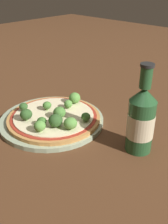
# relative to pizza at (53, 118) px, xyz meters

# --- Properties ---
(ground_plane) EXTENTS (3.00, 3.00, 0.00)m
(ground_plane) POSITION_rel_pizza_xyz_m (0.01, 0.00, -0.02)
(ground_plane) COLOR #4C2D19
(plate) EXTENTS (0.28, 0.28, 0.01)m
(plate) POSITION_rel_pizza_xyz_m (-0.01, 0.00, -0.01)
(plate) COLOR #93A384
(plate) RESTS_ON ground_plane
(pizza) EXTENTS (0.25, 0.25, 0.01)m
(pizza) POSITION_rel_pizza_xyz_m (0.00, 0.00, 0.00)
(pizza) COLOR #B77F42
(pizza) RESTS_ON plate
(broccoli_floret_0) EXTENTS (0.03, 0.03, 0.03)m
(broccoli_floret_0) POSITION_rel_pizza_xyz_m (-0.03, -0.06, 0.02)
(broccoli_floret_0) COLOR #7A9E5B
(broccoli_floret_0) RESTS_ON pizza
(broccoli_floret_1) EXTENTS (0.02, 0.02, 0.02)m
(broccoli_floret_1) POSITION_rel_pizza_xyz_m (-0.08, -0.04, 0.02)
(broccoli_floret_1) COLOR #7A9E5B
(broccoli_floret_1) RESTS_ON pizza
(broccoli_floret_2) EXTENTS (0.03, 0.03, 0.03)m
(broccoli_floret_2) POSITION_rel_pizza_xyz_m (0.02, -0.00, 0.02)
(broccoli_floret_2) COLOR #7A9E5B
(broccoli_floret_2) RESTS_ON pizza
(broccoli_floret_3) EXTENTS (0.03, 0.03, 0.03)m
(broccoli_floret_3) POSITION_rel_pizza_xyz_m (0.08, -0.01, 0.02)
(broccoli_floret_3) COLOR #7A9E5B
(broccoli_floret_3) RESTS_ON pizza
(broccoli_floret_4) EXTENTS (0.02, 0.02, 0.02)m
(broccoli_floret_4) POSITION_rel_pizza_xyz_m (0.09, 0.04, 0.02)
(broccoli_floret_4) COLOR #7A9E5B
(broccoli_floret_4) RESTS_ON pizza
(broccoli_floret_5) EXTENTS (0.03, 0.03, 0.03)m
(broccoli_floret_5) POSITION_rel_pizza_xyz_m (0.04, -0.07, 0.02)
(broccoli_floret_5) COLOR #7A9E5B
(broccoli_floret_5) RESTS_ON pizza
(broccoli_floret_6) EXTENTS (0.03, 0.03, 0.03)m
(broccoli_floret_6) POSITION_rel_pizza_xyz_m (-0.01, 0.09, 0.02)
(broccoli_floret_6) COLOR #7A9E5B
(broccoli_floret_6) RESTS_ON pizza
(broccoli_floret_7) EXTENTS (0.02, 0.02, 0.03)m
(broccoli_floret_7) POSITION_rel_pizza_xyz_m (-0.03, 0.01, 0.02)
(broccoli_floret_7) COLOR #7A9E5B
(broccoli_floret_7) RESTS_ON pizza
(broccoli_floret_8) EXTENTS (0.02, 0.02, 0.02)m
(broccoli_floret_8) POSITION_rel_pizza_xyz_m (-0.00, 0.06, 0.02)
(broccoli_floret_8) COLOR #7A9E5B
(broccoli_floret_8) RESTS_ON pizza
(broccoli_floret_9) EXTENTS (0.02, 0.02, 0.02)m
(broccoli_floret_9) POSITION_rel_pizza_xyz_m (0.02, -0.05, 0.02)
(broccoli_floret_9) COLOR #7A9E5B
(broccoli_floret_9) RESTS_ON pizza
(broccoli_floret_10) EXTENTS (0.04, 0.04, 0.03)m
(broccoli_floret_10) POSITION_rel_pizza_xyz_m (0.05, -0.03, 0.03)
(broccoli_floret_10) COLOR #7A9E5B
(broccoli_floret_10) RESTS_ON pizza
(beer_bottle) EXTENTS (0.06, 0.06, 0.21)m
(beer_bottle) POSITION_rel_pizza_xyz_m (0.23, 0.06, 0.06)
(beer_bottle) COLOR #234C28
(beer_bottle) RESTS_ON ground_plane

